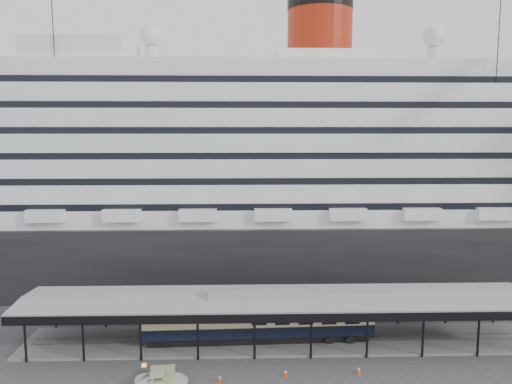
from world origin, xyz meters
TOP-DOWN VIEW (x-y plane):
  - ground at (0.00, 0.00)m, footprint 200.00×200.00m
  - cruise_ship at (0.05, 32.00)m, footprint 130.00×30.00m
  - platform_canopy at (0.00, 5.00)m, footprint 56.00×9.18m
  - port_truck at (-11.48, -4.55)m, footprint 5.02×2.70m
  - pullman_carriage at (-2.34, 5.00)m, footprint 25.18×4.20m
  - traffic_cone_left at (-6.26, -3.60)m, footprint 0.44×0.44m
  - traffic_cone_mid at (-0.04, -2.76)m, footprint 0.39×0.39m
  - traffic_cone_right at (7.04, -2.53)m, footprint 0.49×0.49m

SIDE VIEW (x-z plane):
  - ground at x=0.00m, z-range 0.00..0.00m
  - traffic_cone_left at x=-6.26m, z-range 0.00..0.67m
  - traffic_cone_mid at x=-0.04m, z-range 0.00..0.72m
  - traffic_cone_right at x=7.04m, z-range 0.00..0.78m
  - port_truck at x=-11.48m, z-range 0.00..1.34m
  - platform_canopy at x=0.00m, z-range -0.29..5.01m
  - pullman_carriage at x=-2.34m, z-range -9.35..15.27m
  - cruise_ship at x=0.05m, z-range -3.60..40.30m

